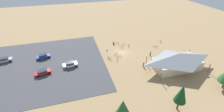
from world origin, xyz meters
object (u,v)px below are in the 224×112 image
pine_center (123,109)px  bicycle_blue_near_porch (118,43)px  bicycle_red_edge_north (117,59)px  trash_bin (114,43)px  lot_sign (107,52)px  pine_far_west (182,94)px  car_blue_end_stall (43,56)px  bicycle_silver_mid_cluster (116,54)px  car_silver_mid_lot (4,60)px  bicycle_green_yard_left (119,57)px  visitor_at_bikes (144,64)px  visitor_crossing_yard (151,53)px  bicycle_white_trailside (110,59)px  bicycle_yellow_edge_south (122,47)px  bicycle_purple_yard_right (161,41)px  car_white_second_row (70,64)px  bicycle_black_front_row (155,47)px  bicycle_teal_yard_front (123,44)px  car_red_near_entry (43,72)px  bicycle_orange_near_sign (129,45)px  bike_pavilion (178,60)px

pine_center → bicycle_blue_near_porch: bearing=-106.4°
bicycle_red_edge_north → trash_bin: bearing=-101.0°
lot_sign → pine_far_west: (-8.98, 25.72, 3.10)m
bicycle_red_edge_north → car_blue_end_stall: bearing=-18.7°
bicycle_silver_mid_cluster → car_silver_mid_lot: (35.25, -5.66, 0.39)m
bicycle_green_yard_left → visitor_at_bikes: (-5.39, 7.01, 0.54)m
visitor_crossing_yard → visitor_at_bikes: (5.09, 5.20, -0.04)m
trash_bin → pine_center: pine_center is taller
lot_sign → bicycle_white_trailside: 2.96m
bicycle_silver_mid_cluster → bicycle_yellow_edge_south: (-3.42, -4.07, 0.03)m
bicycle_purple_yard_right → car_silver_mid_lot: size_ratio=0.37×
trash_bin → pine_far_west: size_ratio=0.13×
bicycle_purple_yard_right → pine_center: bearing=48.5°
bicycle_white_trailside → visitor_at_bikes: size_ratio=0.95×
pine_center → bicycle_silver_mid_cluster: size_ratio=4.28×
car_white_second_row → visitor_at_bikes: (-21.27, 6.21, 0.11)m
car_silver_mid_lot → visitor_at_bikes: (-41.15, 14.51, 0.15)m
car_white_second_row → bicycle_silver_mid_cluster: bearing=-170.3°
bicycle_black_front_row → visitor_at_bikes: visitor_at_bikes is taller
bicycle_white_trailside → bicycle_red_edge_north: bicycle_white_trailside is taller
pine_center → car_silver_mid_lot: bearing=-47.4°
bicycle_black_front_row → bicycle_teal_yard_front: 11.80m
visitor_crossing_yard → visitor_at_bikes: visitor_crossing_yard is taller
bicycle_black_front_row → car_white_second_row: 31.13m
bicycle_purple_yard_right → car_red_near_entry: bearing=11.8°
bicycle_red_edge_north → bicycle_teal_yard_front: bicycle_red_edge_north is taller
pine_center → bicycle_green_yard_left: bearing=-107.0°
trash_bin → pine_center: size_ratio=0.14×
bicycle_silver_mid_cluster → bicycle_teal_yard_front: 7.89m
pine_far_west → bicycle_white_trailside: bearing=-69.2°
bicycle_green_yard_left → bicycle_orange_near_sign: bearing=-131.9°
bicycle_orange_near_sign → car_red_near_entry: car_red_near_entry is taller
car_white_second_row → car_red_near_entry: car_white_second_row is taller
bicycle_black_front_row → visitor_crossing_yard: (4.54, 4.81, 0.58)m
pine_center → bicycle_black_front_row: (-22.22, -26.59, -3.89)m
car_blue_end_stall → car_silver_mid_lot: bearing=-5.1°
bicycle_orange_near_sign → car_blue_end_stall: size_ratio=0.36×
bicycle_purple_yard_right → car_white_second_row: car_white_second_row is taller
pine_center → bicycle_teal_yard_front: bearing=-110.1°
car_silver_mid_lot → bicycle_blue_near_porch: bearing=-176.7°
bicycle_green_yard_left → car_white_second_row: car_white_second_row is taller
car_silver_mid_lot → visitor_at_bikes: bearing=160.6°
pine_far_west → bicycle_blue_near_porch: 33.52m
car_blue_end_stall → car_white_second_row: 10.96m
bicycle_white_trailside → bicycle_blue_near_porch: bicycle_white_trailside is taller
bicycle_silver_mid_cluster → car_blue_end_stall: (23.58, -4.62, 0.40)m
car_white_second_row → lot_sign: bearing=-165.9°
bike_pavilion → car_blue_end_stall: 42.04m
pine_center → visitor_at_bikes: (-12.59, -16.59, -3.35)m
bicycle_purple_yard_right → trash_bin: bearing=-10.6°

